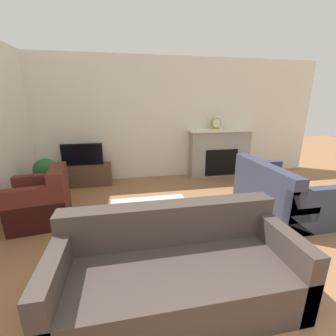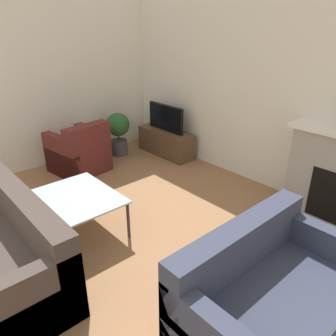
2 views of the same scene
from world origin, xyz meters
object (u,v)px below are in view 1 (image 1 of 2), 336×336
at_px(tv, 82,154).
at_px(couch_sectional, 177,272).
at_px(coffee_table, 151,211).
at_px(potted_plant, 46,176).
at_px(armchair_by_window, 43,203).
at_px(mantel_clock, 216,123).
at_px(couch_loveseat, 278,194).

xyz_separation_m(tv, couch_sectional, (1.29, -3.26, -0.39)).
height_order(coffee_table, potted_plant, potted_plant).
bearing_deg(couch_sectional, armchair_by_window, 133.27).
xyz_separation_m(tv, potted_plant, (-0.54, -0.65, -0.22)).
bearing_deg(armchair_by_window, couch_sectional, 35.01).
relative_size(coffee_table, mantel_clock, 3.90).
bearing_deg(couch_loveseat, tv, 60.60).
distance_m(couch_loveseat, potted_plant, 4.06).
height_order(couch_sectional, potted_plant, couch_sectional).
relative_size(couch_sectional, couch_loveseat, 1.36).
height_order(couch_loveseat, armchair_by_window, same).
distance_m(coffee_table, mantel_clock, 3.15).
bearing_deg(armchair_by_window, coffee_table, 54.38).
height_order(armchair_by_window, coffee_table, armchair_by_window).
xyz_separation_m(couch_loveseat, armchair_by_window, (-3.67, 0.35, 0.01)).
bearing_deg(armchair_by_window, potted_plant, -175.91).
xyz_separation_m(tv, coffee_table, (1.17, -2.31, -0.26)).
height_order(armchair_by_window, potted_plant, armchair_by_window).
xyz_separation_m(coffee_table, mantel_clock, (1.84, 2.42, 0.84)).
distance_m(coffee_table, potted_plant, 2.38).
xyz_separation_m(couch_loveseat, potted_plant, (-3.86, 1.22, 0.17)).
bearing_deg(mantel_clock, couch_loveseat, -80.79).
bearing_deg(couch_sectional, couch_loveseat, 34.18).
bearing_deg(tv, coffee_table, -63.16).
relative_size(tv, armchair_by_window, 0.96).
relative_size(couch_loveseat, coffee_table, 1.52).
height_order(coffee_table, mantel_clock, mantel_clock).
distance_m(tv, couch_loveseat, 3.84).
bearing_deg(potted_plant, coffee_table, -44.17).
xyz_separation_m(couch_sectional, coffee_table, (-0.12, 0.95, 0.13)).
distance_m(couch_sectional, potted_plant, 3.19).
bearing_deg(potted_plant, tv, 50.38).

